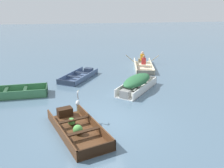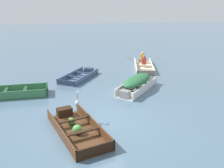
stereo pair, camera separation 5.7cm
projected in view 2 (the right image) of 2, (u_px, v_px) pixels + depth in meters
name	position (u px, v px, depth m)	size (l,w,h in m)	color
ground_plane	(95.00, 122.00, 9.44)	(80.00, 80.00, 0.00)	slate
dinghy_dark_varnish_foreground	(76.00, 127.00, 8.81)	(2.30, 3.44, 0.38)	#4C2D19
skiff_green_near_moored	(13.00, 93.00, 11.96)	(3.01, 1.24, 0.41)	#387047
skiff_white_mid_moored	(137.00, 82.00, 12.58)	(2.60, 2.91, 0.76)	white
skiff_slate_blue_far_moored	(80.00, 76.00, 14.74)	(2.44, 3.07, 0.30)	#475B7F
rowboat_cream_with_crew	(144.00, 65.00, 16.98)	(2.34, 3.59, 0.88)	beige
heron_on_dinghy	(77.00, 102.00, 9.15)	(0.19, 0.46, 0.84)	olive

